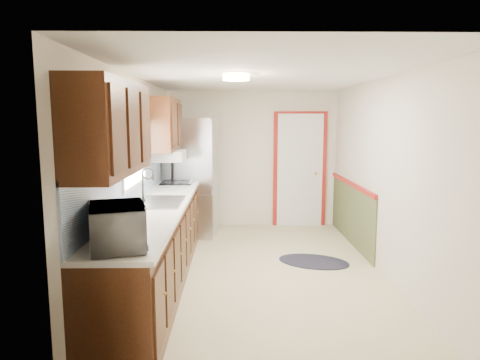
{
  "coord_description": "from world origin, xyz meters",
  "views": [
    {
      "loc": [
        -0.34,
        -5.08,
        1.89
      ],
      "look_at": [
        -0.25,
        0.18,
        1.15
      ],
      "focal_mm": 32.0,
      "sensor_mm": 36.0,
      "label": 1
    }
  ],
  "objects": [
    {
      "name": "room_shell",
      "position": [
        0.0,
        0.0,
        1.2
      ],
      "size": [
        3.2,
        5.2,
        2.52
      ],
      "color": "#C1B588",
      "rests_on": "ground"
    },
    {
      "name": "kitchen_run",
      "position": [
        -1.24,
        -0.29,
        0.81
      ],
      "size": [
        0.63,
        4.0,
        2.2
      ],
      "color": "#361A0C",
      "rests_on": "ground"
    },
    {
      "name": "back_wall_trim",
      "position": [
        0.99,
        2.21,
        0.89
      ],
      "size": [
        1.12,
        2.3,
        2.08
      ],
      "color": "maroon",
      "rests_on": "ground"
    },
    {
      "name": "ceiling_fixture",
      "position": [
        -0.3,
        -0.2,
        2.36
      ],
      "size": [
        0.3,
        0.3,
        0.06
      ],
      "primitive_type": "cylinder",
      "color": "#FFD88C",
      "rests_on": "room_shell"
    },
    {
      "name": "microwave",
      "position": [
        -1.2,
        -1.95,
        1.14
      ],
      "size": [
        0.48,
        0.65,
        0.39
      ],
      "primitive_type": "imported",
      "rotation": [
        0.0,
        0.0,
        1.88
      ],
      "color": "white",
      "rests_on": "kitchen_run"
    },
    {
      "name": "refrigerator",
      "position": [
        -1.02,
        1.91,
        0.96
      ],
      "size": [
        0.89,
        0.85,
        1.92
      ],
      "rotation": [
        0.0,
        0.0,
        -0.14
      ],
      "color": "#B7B7BC",
      "rests_on": "ground"
    },
    {
      "name": "rug",
      "position": [
        0.74,
        0.43,
        0.01
      ],
      "size": [
        1.1,
        0.91,
        0.01
      ],
      "primitive_type": "ellipsoid",
      "rotation": [
        0.0,
        0.0,
        -0.37
      ],
      "color": "black",
      "rests_on": "ground"
    },
    {
      "name": "cooktop",
      "position": [
        -1.19,
        1.4,
        0.95
      ],
      "size": [
        0.47,
        0.56,
        0.02
      ],
      "primitive_type": "cube",
      "color": "black",
      "rests_on": "kitchen_run"
    }
  ]
}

